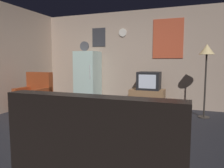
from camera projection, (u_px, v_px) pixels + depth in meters
The scene contains 14 objects.
ground_plane at pixel (90, 131), 3.70m from camera, with size 12.00×12.00×0.00m, color #232328.
wall_with_art at pixel (129, 59), 5.84m from camera, with size 5.20×0.12×2.58m.
fridge at pixel (88, 78), 5.92m from camera, with size 0.60×0.62×1.77m.
tv_stand at pixel (147, 100), 5.27m from camera, with size 0.84×0.53×0.53m.
crt_tv at pixel (149, 81), 5.20m from camera, with size 0.54×0.51×0.44m.
standing_lamp at pixel (207, 55), 4.46m from camera, with size 0.32×0.32×1.59m.
coffee_table at pixel (77, 115), 3.97m from camera, with size 0.72×0.72×0.44m.
wine_glass at pixel (77, 98), 4.07m from camera, with size 0.05×0.05×0.15m, color silver.
mug_ceramic_white at pixel (75, 101), 3.89m from camera, with size 0.08×0.08×0.09m, color silver.
mug_ceramic_tan at pixel (80, 101), 3.91m from camera, with size 0.08×0.08×0.09m, color tan.
remote_control at pixel (73, 104), 3.81m from camera, with size 0.15×0.04×0.02m, color black.
armchair at pixel (35, 98), 5.07m from camera, with size 0.68×0.68×0.96m.
couch at pixel (100, 151), 2.14m from camera, with size 1.70×0.80×0.92m.
book_stack at pixel (171, 110), 4.96m from camera, with size 0.20×0.17×0.15m.
Camera 1 is at (1.62, -3.23, 1.22)m, focal length 33.71 mm.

